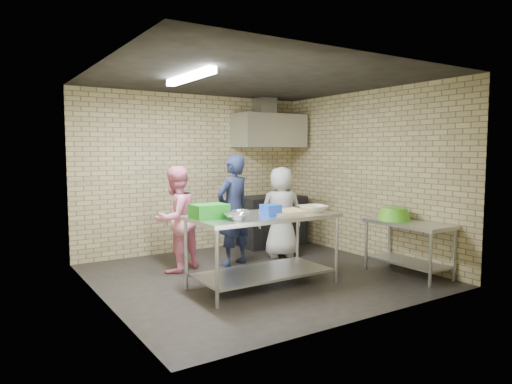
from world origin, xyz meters
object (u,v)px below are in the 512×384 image
(blue_tub, at_px, (271,210))
(man_navy, at_px, (233,210))
(prep_table, at_px, (263,251))
(green_basin, at_px, (394,214))
(stove, at_px, (271,220))
(woman_pink, at_px, (176,219))
(green_crate, at_px, (209,211))
(woman_white, at_px, (281,212))
(bottle_green, at_px, (283,136))
(side_counter, at_px, (408,248))

(blue_tub, height_order, man_navy, man_navy)
(prep_table, xyz_separation_m, blue_tub, (0.05, -0.10, 0.53))
(green_basin, bearing_deg, stove, 99.76)
(woman_pink, bearing_deg, green_crate, 62.29)
(woman_white, bearing_deg, bottle_green, -108.11)
(blue_tub, distance_m, man_navy, 1.30)
(prep_table, height_order, side_counter, prep_table)
(bottle_green, bearing_deg, man_navy, -146.48)
(green_crate, relative_size, man_navy, 0.25)
(green_crate, bearing_deg, man_navy, 48.33)
(man_navy, height_order, woman_pink, man_navy)
(blue_tub, bearing_deg, woman_white, 49.79)
(prep_table, distance_m, side_counter, 2.12)
(prep_table, bearing_deg, blue_tub, -63.43)
(man_navy, bearing_deg, woman_white, 168.39)
(green_crate, bearing_deg, blue_tub, -16.35)
(man_navy, xyz_separation_m, woman_pink, (-0.88, 0.12, -0.08))
(stove, xyz_separation_m, blue_tub, (-1.52, -2.22, 0.55))
(green_crate, xyz_separation_m, man_navy, (0.94, 1.06, -0.17))
(blue_tub, xyz_separation_m, woman_pink, (-0.69, 1.40, -0.24))
(prep_table, xyz_separation_m, woman_white, (1.18, 1.23, 0.27))
(prep_table, bearing_deg, woman_white, 46.33)
(green_crate, relative_size, woman_white, 0.28)
(blue_tub, relative_size, man_navy, 0.12)
(green_crate, relative_size, blue_tub, 2.00)
(stove, distance_m, green_crate, 3.08)
(bottle_green, xyz_separation_m, woman_white, (-0.85, -1.13, -1.28))
(woman_pink, bearing_deg, man_navy, 147.20)
(stove, height_order, green_basin, green_basin)
(green_crate, bearing_deg, woman_white, 30.66)
(blue_tub, xyz_separation_m, green_basin, (1.95, -0.28, -0.16))
(woman_pink, bearing_deg, stove, 175.38)
(green_crate, distance_m, woman_white, 2.20)
(stove, height_order, man_navy, man_navy)
(man_navy, bearing_deg, side_counter, 119.63)
(man_navy, bearing_deg, woman_pink, -22.86)
(stove, height_order, bottle_green, bottle_green)
(prep_table, distance_m, blue_tub, 0.54)
(side_counter, bearing_deg, man_navy, 134.57)
(stove, height_order, woman_white, woman_white)
(prep_table, relative_size, blue_tub, 9.00)
(blue_tub, distance_m, green_basin, 1.98)
(blue_tub, relative_size, green_basin, 0.45)
(bottle_green, distance_m, woman_white, 1.90)
(side_counter, distance_m, man_navy, 2.58)
(prep_table, xyz_separation_m, green_basin, (2.00, -0.38, 0.37))
(prep_table, bearing_deg, stove, 53.39)
(prep_table, distance_m, bottle_green, 3.47)
(side_counter, height_order, woman_pink, woman_pink)
(prep_table, relative_size, woman_pink, 1.23)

